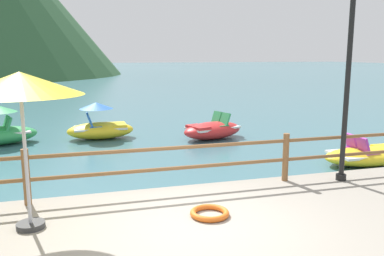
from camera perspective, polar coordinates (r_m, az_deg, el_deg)
ground_plane at (r=45.45m, az=-14.13°, el=6.44°), size 200.00×200.00×0.00m
dock_railing at (r=7.29m, az=-3.51°, el=-4.64°), size 23.92×0.12×0.95m
lamp_post at (r=8.27m, az=21.52°, el=11.72°), size 0.28×0.28×4.64m
beach_umbrella at (r=5.95m, az=-23.15°, el=5.50°), size 1.70×1.70×2.24m
life_ring at (r=6.38m, az=2.51°, el=-11.93°), size 0.61×0.61×0.09m
pedal_boat_2 at (r=14.23m, az=-12.86°, el=0.21°), size 2.26×1.22×1.26m
pedal_boat_3 at (r=11.63m, az=23.67°, el=-3.55°), size 2.50×1.25×0.81m
pedal_boat_5 at (r=13.91m, az=2.91°, el=-0.26°), size 2.51×1.83×0.89m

